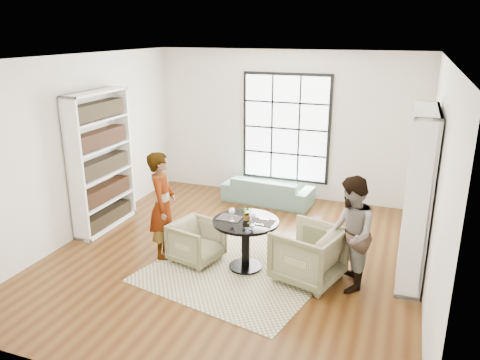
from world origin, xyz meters
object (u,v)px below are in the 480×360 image
at_px(person_left, 163,205).
at_px(wine_glass_left, 232,212).
at_px(armchair_right, 308,254).
at_px(wine_glass_right, 252,216).
at_px(armchair_left, 197,242).
at_px(pedestal_table, 246,234).
at_px(sofa, 268,190).
at_px(person_right, 350,234).
at_px(flower_centerpiece, 248,213).

height_order(person_left, wine_glass_left, person_left).
bearing_deg(armchair_right, wine_glass_right, -64.18).
bearing_deg(armchair_left, pedestal_table, -73.55).
relative_size(person_left, wine_glass_right, 8.20).
distance_m(sofa, armchair_left, 2.81).
xyz_separation_m(pedestal_table, armchair_right, (0.93, -0.02, -0.16)).
xyz_separation_m(armchair_left, person_right, (2.25, 0.02, 0.47)).
relative_size(armchair_left, wine_glass_left, 3.40).
height_order(armchair_left, wine_glass_right, wine_glass_right).
bearing_deg(person_right, wine_glass_right, -98.41).
distance_m(person_left, wine_glass_right, 1.48).
xyz_separation_m(armchair_left, armchair_right, (1.70, 0.02, 0.08)).
relative_size(sofa, wine_glass_left, 8.84).
height_order(armchair_left, wine_glass_left, wine_glass_left).
bearing_deg(flower_centerpiece, wine_glass_left, -148.43).
distance_m(person_left, person_right, 2.80).
distance_m(person_left, flower_centerpiece, 1.35).
relative_size(sofa, flower_centerpiece, 8.59).
distance_m(sofa, wine_glass_left, 2.94).
xyz_separation_m(sofa, person_left, (-0.83, -2.80, 0.57)).
bearing_deg(flower_centerpiece, armchair_right, -2.55).
xyz_separation_m(pedestal_table, wine_glass_left, (-0.17, -0.10, 0.36)).
height_order(wine_glass_left, flower_centerpiece, flower_centerpiece).
distance_m(pedestal_table, sofa, 2.82).
xyz_separation_m(sofa, flower_centerpiece, (0.52, -2.73, 0.60)).
bearing_deg(sofa, person_left, 78.15).
bearing_deg(flower_centerpiece, wine_glass_right, -53.05).
bearing_deg(flower_centerpiece, person_left, -177.39).
distance_m(pedestal_table, flower_centerpiece, 0.32).
bearing_deg(pedestal_table, sofa, 100.19).
distance_m(wine_glass_left, wine_glass_right, 0.32).
bearing_deg(wine_glass_left, wine_glass_right, -7.79).
height_order(pedestal_table, armchair_right, armchair_right).
relative_size(armchair_left, armchair_right, 0.80).
height_order(person_left, flower_centerpiece, person_left).
distance_m(person_left, wine_glass_left, 1.15).
xyz_separation_m(pedestal_table, person_right, (1.48, -0.02, 0.23)).
relative_size(wine_glass_left, flower_centerpiece, 0.97).
relative_size(person_right, wine_glass_right, 7.76).
height_order(person_right, wine_glass_right, person_right).
xyz_separation_m(person_left, flower_centerpiece, (1.35, 0.06, 0.03)).
bearing_deg(person_right, pedestal_table, -104.41).
height_order(wine_glass_left, wine_glass_right, same).
distance_m(sofa, person_left, 2.97).
bearing_deg(person_right, sofa, -158.37).
distance_m(pedestal_table, wine_glass_right, 0.41).
height_order(armchair_right, wine_glass_right, wine_glass_right).
relative_size(sofa, armchair_right, 2.08).
height_order(armchair_left, person_left, person_left).
relative_size(pedestal_table, person_left, 0.57).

